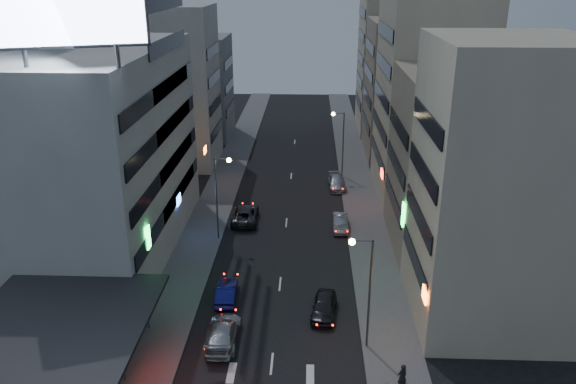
# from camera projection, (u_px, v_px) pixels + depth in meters

# --- Properties ---
(sidewalk_left) EXTENTS (4.00, 120.00, 0.12)m
(sidewalk_left) POSITION_uv_depth(u_px,v_px,m) (214.00, 206.00, 60.87)
(sidewalk_left) COLOR #4C4C4F
(sidewalk_left) RESTS_ON ground
(sidewalk_right) EXTENTS (4.00, 120.00, 0.12)m
(sidewalk_right) POSITION_uv_depth(u_px,v_px,m) (362.00, 208.00, 60.26)
(sidewalk_right) COLOR #4C4C4F
(sidewalk_right) RESTS_ON ground
(food_court) EXTENTS (11.00, 13.00, 3.88)m
(food_court) POSITION_uv_depth(u_px,v_px,m) (43.00, 352.00, 34.35)
(food_court) COLOR #C3B598
(food_court) RESTS_ON ground
(white_building) EXTENTS (14.00, 24.00, 18.00)m
(white_building) POSITION_uv_depth(u_px,v_px,m) (88.00, 154.00, 48.63)
(white_building) COLOR #B8B8B3
(white_building) RESTS_ON ground
(shophouse_near) EXTENTS (10.00, 11.00, 20.00)m
(shophouse_near) POSITION_uv_depth(u_px,v_px,m) (496.00, 188.00, 38.23)
(shophouse_near) COLOR #C3B598
(shophouse_near) RESTS_ON ground
(shophouse_mid) EXTENTS (11.00, 12.00, 16.00)m
(shophouse_mid) POSITION_uv_depth(u_px,v_px,m) (459.00, 162.00, 49.64)
(shophouse_mid) COLOR gray
(shophouse_mid) RESTS_ON ground
(shophouse_far) EXTENTS (10.00, 14.00, 22.00)m
(shophouse_far) POSITION_uv_depth(u_px,v_px,m) (428.00, 98.00, 60.65)
(shophouse_far) COLOR #C3B598
(shophouse_far) RESTS_ON ground
(far_left_a) EXTENTS (11.00, 10.00, 20.00)m
(far_left_a) POSITION_uv_depth(u_px,v_px,m) (171.00, 87.00, 71.46)
(far_left_a) COLOR #B8B8B3
(far_left_a) RESTS_ON ground
(far_left_b) EXTENTS (12.00, 10.00, 15.00)m
(far_left_b) POSITION_uv_depth(u_px,v_px,m) (190.00, 87.00, 84.48)
(far_left_b) COLOR gray
(far_left_b) RESTS_ON ground
(far_right_a) EXTENTS (11.00, 12.00, 18.00)m
(far_right_a) POSITION_uv_depth(u_px,v_px,m) (409.00, 89.00, 75.31)
(far_right_a) COLOR gray
(far_right_a) RESTS_ON ground
(far_right_b) EXTENTS (12.00, 12.00, 24.00)m
(far_right_b) POSITION_uv_depth(u_px,v_px,m) (399.00, 53.00, 87.21)
(far_right_b) COLOR #C3B598
(far_right_b) RESTS_ON ground
(billboard) EXTENTS (9.52, 3.75, 6.20)m
(billboard) POSITION_uv_depth(u_px,v_px,m) (64.00, 8.00, 34.53)
(billboard) COLOR #595B60
(billboard) RESTS_ON white_building
(street_lamp_right_near) EXTENTS (1.60, 0.44, 8.02)m
(street_lamp_right_near) POSITION_uv_depth(u_px,v_px,m) (364.00, 278.00, 36.09)
(street_lamp_right_near) COLOR #595B60
(street_lamp_right_near) RESTS_ON sidewalk_right
(street_lamp_left) EXTENTS (1.60, 0.44, 8.02)m
(street_lamp_left) POSITION_uv_depth(u_px,v_px,m) (220.00, 187.00, 51.41)
(street_lamp_left) COLOR #595B60
(street_lamp_left) RESTS_ON sidewalk_left
(street_lamp_right_far) EXTENTS (1.60, 0.44, 8.02)m
(street_lamp_right_far) POSITION_uv_depth(u_px,v_px,m) (340.00, 135.00, 67.70)
(street_lamp_right_far) COLOR #595B60
(street_lamp_right_far) RESTS_ON sidewalk_right
(parked_car_right_near) EXTENTS (2.21, 4.40, 1.44)m
(parked_car_right_near) POSITION_uv_depth(u_px,v_px,m) (324.00, 306.00, 41.34)
(parked_car_right_near) COLOR black
(parked_car_right_near) RESTS_ON ground
(parked_car_right_mid) EXTENTS (1.50, 4.10, 1.34)m
(parked_car_right_mid) POSITION_uv_depth(u_px,v_px,m) (340.00, 223.00, 55.26)
(parked_car_right_mid) COLOR #969A9E
(parked_car_right_mid) RESTS_ON ground
(parked_car_left) EXTENTS (2.65, 5.57, 1.53)m
(parked_car_left) POSITION_uv_depth(u_px,v_px,m) (245.00, 214.00, 56.95)
(parked_car_left) COLOR #2A2A2F
(parked_car_left) RESTS_ON ground
(parked_car_right_far) EXTENTS (2.20, 4.86, 1.38)m
(parked_car_right_far) POSITION_uv_depth(u_px,v_px,m) (337.00, 183.00, 65.72)
(parked_car_right_far) COLOR #AAAEB3
(parked_car_right_far) RESTS_ON ground
(road_car_blue) EXTENTS (1.73, 4.33, 1.40)m
(road_car_blue) POSITION_uv_depth(u_px,v_px,m) (227.00, 292.00, 43.29)
(road_car_blue) COLOR navy
(road_car_blue) RESTS_ON ground
(road_car_silver) EXTENTS (2.09, 5.13, 1.49)m
(road_car_silver) POSITION_uv_depth(u_px,v_px,m) (223.00, 332.00, 38.34)
(road_car_silver) COLOR #ADB0B6
(road_car_silver) RESTS_ON ground
(person) EXTENTS (0.77, 0.67, 1.77)m
(person) POSITION_uv_depth(u_px,v_px,m) (402.00, 377.00, 33.73)
(person) COLOR black
(person) RESTS_ON sidewalk_right
(scooter_silver_b) EXTENTS (1.02, 1.82, 1.06)m
(scooter_silver_b) POSITION_uv_depth(u_px,v_px,m) (393.00, 377.00, 34.28)
(scooter_silver_b) COLOR #B3B6BC
(scooter_silver_b) RESTS_ON sidewalk_right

